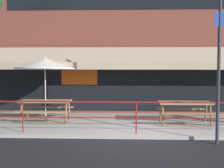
{
  "coord_description": "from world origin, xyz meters",
  "views": [
    {
      "loc": [
        -0.34,
        -8.96,
        2.26
      ],
      "look_at": [
        -0.78,
        1.6,
        1.5
      ],
      "focal_mm": 50.0,
      "sensor_mm": 36.0,
      "label": 1
    }
  ],
  "objects_px": {
    "patio_umbrella_left": "(45,64)",
    "street_sign_pole": "(219,56)",
    "picnic_table_left": "(46,105)",
    "picnic_table_centre": "(185,107)"
  },
  "relations": [
    {
      "from": "patio_umbrella_left",
      "to": "street_sign_pole",
      "type": "height_order",
      "value": "street_sign_pole"
    },
    {
      "from": "patio_umbrella_left",
      "to": "street_sign_pole",
      "type": "distance_m",
      "value": 5.97
    },
    {
      "from": "picnic_table_left",
      "to": "street_sign_pole",
      "type": "bearing_deg",
      "value": -25.33
    },
    {
      "from": "picnic_table_left",
      "to": "patio_umbrella_left",
      "type": "bearing_deg",
      "value": 90.0
    },
    {
      "from": "picnic_table_left",
      "to": "picnic_table_centre",
      "type": "bearing_deg",
      "value": -3.1
    },
    {
      "from": "picnic_table_left",
      "to": "picnic_table_centre",
      "type": "height_order",
      "value": "same"
    },
    {
      "from": "picnic_table_centre",
      "to": "street_sign_pole",
      "type": "xyz_separation_m",
      "value": [
        0.44,
        -2.29,
        1.71
      ]
    },
    {
      "from": "picnic_table_centre",
      "to": "patio_umbrella_left",
      "type": "distance_m",
      "value": 5.17
    },
    {
      "from": "picnic_table_centre",
      "to": "street_sign_pole",
      "type": "relative_size",
      "value": 0.38
    },
    {
      "from": "picnic_table_centre",
      "to": "street_sign_pole",
      "type": "bearing_deg",
      "value": -78.99
    }
  ]
}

